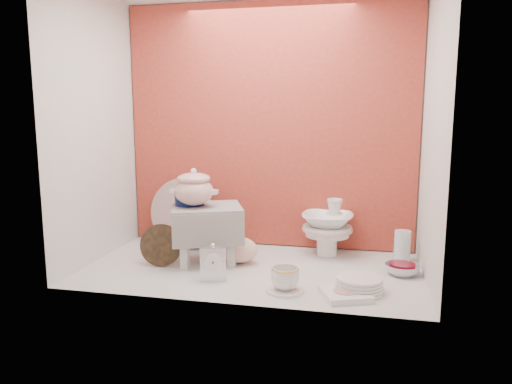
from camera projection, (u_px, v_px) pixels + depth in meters
ground at (252, 269)px, 2.66m from camera, size 1.80×1.80×0.00m
niche_shell at (259, 95)px, 2.68m from camera, size 1.86×1.03×1.53m
step_stool at (207, 234)px, 2.75m from camera, size 0.48×0.45×0.32m
soup_tureen at (194, 187)px, 2.69m from camera, size 0.30×0.30×0.22m
cobalt_bowl at (190, 199)px, 2.75m from camera, size 0.22×0.22×0.06m
floral_platter at (181, 212)px, 3.12m from camera, size 0.44×0.16×0.42m
blue_white_vase at (196, 226)px, 3.09m from camera, size 0.33×0.33×0.26m
lacquer_tray at (161, 245)px, 2.70m from camera, size 0.24×0.10×0.23m
mantel_clock at (213, 262)px, 2.46m from camera, size 0.14×0.08×0.19m
plush_pig at (239, 249)px, 2.74m from camera, size 0.28×0.20×0.16m
teacup_saucer at (285, 290)px, 2.32m from camera, size 0.20×0.20×0.01m
gold_rim_teacup at (285, 278)px, 2.31m from camera, size 0.14×0.14×0.11m
lattice_dish at (345, 294)px, 2.26m from camera, size 0.27×0.27×0.03m
dinner_plate_stack at (359, 284)px, 2.32m from camera, size 0.28×0.28×0.07m
crystal_bowl at (402, 270)px, 2.56m from camera, size 0.22×0.22×0.06m
clear_glass_vase at (402, 246)px, 2.76m from camera, size 0.12×0.12×0.18m
porcelain_tower at (327, 227)px, 2.88m from camera, size 0.31×0.31×0.34m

